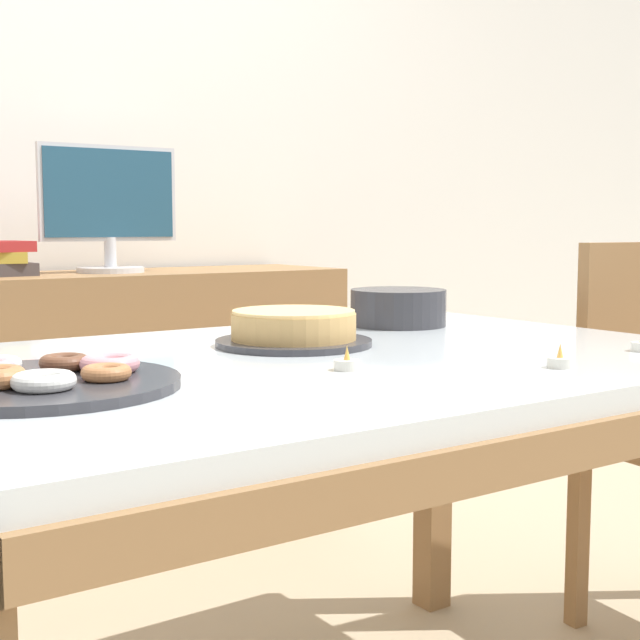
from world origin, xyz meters
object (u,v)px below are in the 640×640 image
object	(u,v)px
cake_chocolate_round	(294,329)
tealight_near_front	(347,364)
plate_stack	(398,307)
computer_monitor	(109,209)
pastry_platter	(41,380)
tealight_right_edge	(560,361)

from	to	relation	value
cake_chocolate_round	tealight_near_front	distance (m)	0.29
cake_chocolate_round	plate_stack	distance (m)	0.40
computer_monitor	plate_stack	world-z (taller)	computer_monitor
computer_monitor	cake_chocolate_round	bearing A→B (deg)	-96.10
pastry_platter	plate_stack	bearing A→B (deg)	19.78
cake_chocolate_round	plate_stack	bearing A→B (deg)	21.71
plate_stack	tealight_near_front	bearing A→B (deg)	-136.92
pastry_platter	tealight_right_edge	distance (m)	0.77
plate_stack	tealight_right_edge	world-z (taller)	plate_stack
tealight_right_edge	tealight_near_front	xyz separation A→B (m)	(-0.28, 0.17, 0.00)
computer_monitor	pastry_platter	xyz separation A→B (m)	(-0.65, -1.38, -0.26)
pastry_platter	tealight_near_front	distance (m)	0.45
computer_monitor	pastry_platter	bearing A→B (deg)	-115.17
tealight_right_edge	tealight_near_front	bearing A→B (deg)	149.32
cake_chocolate_round	plate_stack	size ratio (longest dim) A/B	1.37
cake_chocolate_round	pastry_platter	size ratio (longest dim) A/B	0.77
cake_chocolate_round	tealight_near_front	xyz separation A→B (m)	(-0.09, -0.28, -0.02)
computer_monitor	tealight_right_edge	world-z (taller)	computer_monitor
computer_monitor	tealight_near_front	xyz separation A→B (m)	(-0.21, -1.48, -0.26)
plate_stack	computer_monitor	bearing A→B (deg)	102.92
pastry_platter	tealight_near_front	world-z (taller)	pastry_platter
computer_monitor	tealight_near_front	size ratio (longest dim) A/B	10.60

